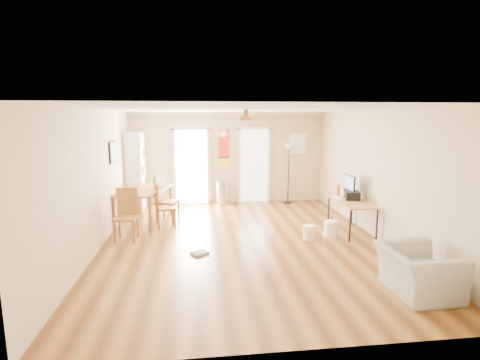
{
  "coord_description": "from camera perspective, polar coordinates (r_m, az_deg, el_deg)",
  "views": [
    {
      "loc": [
        -0.89,
        -6.95,
        2.46
      ],
      "look_at": [
        0.0,
        0.6,
        1.15
      ],
      "focal_mm": 27.47,
      "sensor_mm": 36.0,
      "label": 1
    }
  ],
  "objects": [
    {
      "name": "trash_can",
      "position": [
        10.43,
        -2.82,
        -2.01
      ],
      "size": [
        0.35,
        0.35,
        0.66
      ],
      "primitive_type": "cylinder",
      "rotation": [
        0.0,
        0.0,
        0.17
      ],
      "color": "silver",
      "rests_on": "floor"
    },
    {
      "name": "dining_chair_near",
      "position": [
        7.71,
        -17.33,
        -5.25
      ],
      "size": [
        0.45,
        0.45,
        1.04
      ],
      "primitive_type": null,
      "rotation": [
        0.0,
        0.0,
        -0.06
      ],
      "color": "#A27034",
      "rests_on": "floor"
    },
    {
      "name": "computer_desk",
      "position": [
        8.28,
        16.87,
        -5.47
      ],
      "size": [
        0.64,
        1.28,
        0.69
      ],
      "primitive_type": null,
      "color": "tan",
      "rests_on": "floor"
    },
    {
      "name": "wastebasket_a",
      "position": [
        7.93,
        13.93,
        -7.35
      ],
      "size": [
        0.33,
        0.33,
        0.33
      ],
      "primitive_type": "cylinder",
      "rotation": [
        0.0,
        0.0,
        0.18
      ],
      "color": "white",
      "rests_on": "floor"
    },
    {
      "name": "wall_front",
      "position": [
        3.75,
        7.45,
        -8.35
      ],
      "size": [
        5.5,
        0.04,
        2.6
      ],
      "primitive_type": null,
      "color": "beige",
      "rests_on": "floor"
    },
    {
      "name": "torchiere_lamp",
      "position": [
        10.59,
        7.54,
        0.96
      ],
      "size": [
        0.37,
        0.37,
        1.7
      ],
      "primitive_type": null,
      "rotation": [
        0.0,
        0.0,
        -0.17
      ],
      "color": "black",
      "rests_on": "floor"
    },
    {
      "name": "dining_table",
      "position": [
        8.99,
        -14.62,
        -3.84
      ],
      "size": [
        1.29,
        1.75,
        0.78
      ],
      "primitive_type": null,
      "rotation": [
        0.0,
        0.0,
        -0.24
      ],
      "color": "#A26E34",
      "rests_on": "floor"
    },
    {
      "name": "wall_right",
      "position": [
        7.93,
        20.68,
        0.73
      ],
      "size": [
        0.04,
        7.0,
        2.6
      ],
      "primitive_type": null,
      "color": "beige",
      "rests_on": "floor"
    },
    {
      "name": "wall_decal",
      "position": [
        10.5,
        -2.53,
        4.8
      ],
      "size": [
        0.46,
        0.03,
        1.1
      ],
      "primitive_type": "cube",
      "color": "red",
      "rests_on": "wall_back"
    },
    {
      "name": "keyboard",
      "position": [
        8.41,
        15.01,
        -2.68
      ],
      "size": [
        0.15,
        0.43,
        0.02
      ],
      "primitive_type": "cube",
      "rotation": [
        0.0,
        0.0,
        -0.03
      ],
      "color": "white",
      "rests_on": "computer_desk"
    },
    {
      "name": "crown_molding",
      "position": [
        7.01,
        0.59,
        10.59
      ],
      "size": [
        5.5,
        7.0,
        0.08
      ],
      "primitive_type": null,
      "color": "white",
      "rests_on": "wall_back"
    },
    {
      "name": "dining_chair_right_a",
      "position": [
        8.83,
        -11.19,
        -2.94
      ],
      "size": [
        0.57,
        0.57,
        1.09
      ],
      "primitive_type": null,
      "rotation": [
        0.0,
        0.0,
        1.24
      ],
      "color": "olive",
      "rests_on": "floor"
    },
    {
      "name": "orange_bottle",
      "position": [
        8.68,
        14.97,
        -1.52
      ],
      "size": [
        0.1,
        0.1,
        0.24
      ],
      "primitive_type": "cylinder",
      "rotation": [
        0.0,
        0.0,
        -0.26
      ],
      "color": "orange",
      "rests_on": "computer_desk"
    },
    {
      "name": "printer",
      "position": [
        8.35,
        17.02,
        -2.29
      ],
      "size": [
        0.37,
        0.41,
        0.18
      ],
      "primitive_type": "cube",
      "rotation": [
        0.0,
        0.0,
        -0.23
      ],
      "color": "black",
      "rests_on": "computer_desk"
    },
    {
      "name": "floor",
      "position": [
        7.43,
        0.55,
        -9.57
      ],
      "size": [
        7.0,
        7.0,
        0.0
      ],
      "primitive_type": "plane",
      "color": "brown",
      "rests_on": "ground"
    },
    {
      "name": "ceiling",
      "position": [
        7.01,
        0.59,
        10.92
      ],
      "size": [
        5.5,
        7.0,
        0.0
      ],
      "primitive_type": null,
      "color": "silver",
      "rests_on": "floor"
    },
    {
      "name": "imac",
      "position": [
        8.52,
        16.63,
        -0.95
      ],
      "size": [
        0.13,
        0.54,
        0.5
      ],
      "primitive_type": null,
      "rotation": [
        0.0,
        0.0,
        0.1
      ],
      "color": "black",
      "rests_on": "computer_desk"
    },
    {
      "name": "wall_left",
      "position": [
        7.29,
        -21.41,
        -0.06
      ],
      "size": [
        0.04,
        7.0,
        2.6
      ],
      "primitive_type": null,
      "color": "beige",
      "rests_on": "floor"
    },
    {
      "name": "dining_chair_right_b",
      "position": [
        8.43,
        -11.39,
        -3.9
      ],
      "size": [
        0.45,
        0.45,
        0.99
      ],
      "primitive_type": null,
      "rotation": [
        0.0,
        0.0,
        1.69
      ],
      "color": "#A57335",
      "rests_on": "floor"
    },
    {
      "name": "kitchen_doorway",
      "position": [
        10.53,
        -7.54,
        2.0
      ],
      "size": [
        0.9,
        0.1,
        2.1
      ],
      "primitive_type": null,
      "color": "white",
      "rests_on": "wall_back"
    },
    {
      "name": "ac_grille",
      "position": [
        10.85,
        9.05,
        5.64
      ],
      "size": [
        0.5,
        0.04,
        0.6
      ],
      "primitive_type": "cube",
      "color": "white",
      "rests_on": "wall_back"
    },
    {
      "name": "floor_cloth",
      "position": [
        6.83,
        -6.28,
        -11.21
      ],
      "size": [
        0.36,
        0.34,
        0.04
      ],
      "primitive_type": "cube",
      "rotation": [
        0.0,
        0.0,
        0.61
      ],
      "color": "gray",
      "rests_on": "floor"
    },
    {
      "name": "armchair",
      "position": [
        5.84,
        25.92,
        -12.66
      ],
      "size": [
        0.89,
        1.02,
        0.66
      ],
      "primitive_type": "imported",
      "rotation": [
        0.0,
        0.0,
        1.58
      ],
      "color": "#A7A7A2",
      "rests_on": "floor"
    },
    {
      "name": "framed_poster",
      "position": [
        8.58,
        -19.09,
        4.16
      ],
      "size": [
        0.04,
        0.66,
        0.48
      ],
      "primitive_type": "cube",
      "color": "black",
      "rests_on": "wall_left"
    },
    {
      "name": "bookshelf",
      "position": [
        10.24,
        -15.84,
        1.38
      ],
      "size": [
        0.64,
        1.0,
        2.06
      ],
      "primitive_type": null,
      "rotation": [
        0.0,
        0.0,
        -0.26
      ],
      "color": "white",
      "rests_on": "floor"
    },
    {
      "name": "wastebasket_b",
      "position": [
        7.66,
        10.72,
        -8.0
      ],
      "size": [
        0.3,
        0.3,
        0.29
      ],
      "primitive_type": "cylinder",
      "rotation": [
        0.0,
        0.0,
        0.22
      ],
      "color": "white",
      "rests_on": "floor"
    },
    {
      "name": "ceiling_fan",
      "position": [
        6.71,
        0.91,
        9.52
      ],
      "size": [
        1.24,
        1.24,
        0.2
      ],
      "primitive_type": null,
      "color": "#593819",
      "rests_on": "ceiling"
    },
    {
      "name": "wall_back",
      "position": [
        10.55,
        -1.85,
        3.46
      ],
      "size": [
        5.5,
        0.04,
        2.6
      ],
      "primitive_type": null,
      "color": "beige",
      "rests_on": "floor"
    },
    {
      "name": "bathroom_doorway",
      "position": [
        10.66,
        2.19,
        2.17
      ],
      "size": [
        0.8,
        0.1,
        2.1
      ],
      "primitive_type": null,
      "color": "white",
      "rests_on": "wall_back"
    }
  ]
}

